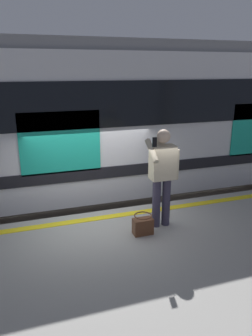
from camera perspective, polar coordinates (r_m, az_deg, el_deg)
The scene contains 8 objects.
ground_plane at distance 6.69m, azimuth -4.51°, elevation -16.29°, with size 24.56×24.56×0.00m, color #4C4742.
platform at distance 4.69m, azimuth 2.47°, elevation -24.78°, with size 14.33×4.38×1.11m, color gray.
safety_line at distance 5.88m, azimuth -4.05°, elevation -8.76°, with size 14.04×0.16×0.01m, color yellow.
track_rail_near at distance 7.90m, azimuth -7.15°, elevation -10.11°, with size 18.62×0.08×0.16m, color slate.
track_rail_far at distance 9.18m, azimuth -8.95°, elevation -6.13°, with size 18.62×0.08×0.16m, color slate.
train_carriage at distance 8.26m, azimuth 3.30°, elevation 9.59°, with size 13.25×3.06×4.10m.
passenger at distance 5.28m, azimuth 6.45°, elevation -0.44°, with size 0.57×0.55×1.67m.
handbag at distance 5.28m, azimuth 3.01°, elevation -10.13°, with size 0.32×0.29×0.34m.
Camera 1 is at (1.27, 5.43, 3.70)m, focal length 34.29 mm.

